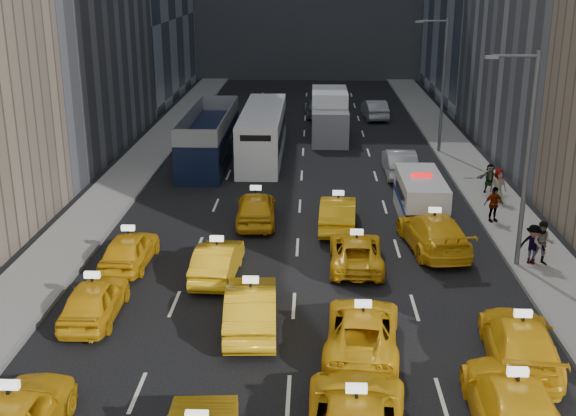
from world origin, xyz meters
name	(u,v)px	position (x,y,z in m)	size (l,w,h in m)	color
sidewalk_west	(127,177)	(-10.50, 25.00, 0.07)	(3.00, 90.00, 0.15)	gray
sidewalk_east	(478,180)	(10.50, 25.00, 0.07)	(3.00, 90.00, 0.15)	gray
curb_west	(151,177)	(-9.05, 25.00, 0.09)	(0.15, 90.00, 0.18)	slate
curb_east	(454,180)	(9.05, 25.00, 0.09)	(0.15, 90.00, 0.18)	slate
streetlight_near	(525,154)	(9.18, 12.00, 4.92)	(2.15, 0.22, 9.00)	#595B60
streetlight_far	(442,81)	(9.18, 32.00, 4.92)	(2.15, 0.22, 9.00)	#595B60
taxi_7	(514,405)	(6.13, 0.47, 0.81)	(2.28, 5.60, 1.63)	#EBA913
taxi_8	(94,300)	(-7.10, 6.70, 0.75)	(1.76, 4.39, 1.49)	#EBA913
taxi_9	(251,307)	(-1.44, 6.16, 0.82)	(1.73, 4.97, 1.64)	#EBA913
taxi_10	(362,329)	(2.34, 4.87, 0.71)	(2.35, 5.09, 1.41)	#EBA913
taxi_11	(520,342)	(7.26, 4.08, 0.77)	(2.17, 5.33, 1.55)	#EBA913
taxi_12	(130,249)	(-7.03, 11.59, 0.75)	(1.76, 4.38, 1.49)	#EBA913
taxi_13	(217,261)	(-3.18, 10.54, 0.73)	(1.55, 4.45, 1.47)	#EBA913
taxi_14	(356,252)	(2.52, 11.88, 0.66)	(2.19, 4.76, 1.32)	#EBA913
taxi_15	(433,232)	(6.07, 13.92, 0.83)	(2.32, 5.71, 1.66)	#EBA913
taxi_16	(256,208)	(-2.11, 17.19, 0.81)	(1.91, 4.74, 1.61)	#EBA913
taxi_17	(338,213)	(1.90, 16.57, 0.79)	(1.68, 4.81, 1.59)	#EBA913
nypd_van	(420,198)	(6.09, 18.26, 1.06)	(2.45, 5.57, 2.34)	silver
double_decker	(209,137)	(-6.04, 29.00, 1.66)	(3.24, 11.66, 3.35)	black
city_bus	(263,133)	(-2.69, 30.71, 1.59)	(2.89, 12.48, 3.21)	silver
box_truck	(330,115)	(1.88, 36.39, 1.71)	(3.38, 7.80, 3.46)	white
misc_car_0	(400,162)	(5.95, 26.20, 0.82)	(1.74, 4.99, 1.65)	#AFB0B7
misc_car_1	(214,118)	(-7.20, 40.14, 0.69)	(2.30, 4.99, 1.39)	black
misc_car_2	(317,108)	(1.02, 44.61, 0.72)	(2.00, 4.93, 1.43)	gray
misc_car_3	(270,104)	(-3.13, 45.92, 0.80)	(1.90, 4.71, 1.61)	black
misc_car_4	(375,109)	(5.84, 43.89, 0.80)	(1.70, 4.88, 1.61)	#9C9FA3
pedestrian_1	(543,243)	(10.30, 12.02, 1.10)	(0.92, 0.51, 1.90)	gray
pedestrian_2	(533,244)	(9.92, 12.09, 1.01)	(1.11, 0.46, 1.72)	gray
pedestrian_3	(494,204)	(9.54, 17.45, 1.04)	(1.04, 0.47, 1.77)	gray
pedestrian_4	(498,185)	(10.55, 20.70, 1.05)	(0.88, 0.48, 1.79)	gray
pedestrian_5	(490,178)	(10.50, 22.40, 0.96)	(1.50, 0.43, 1.61)	gray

